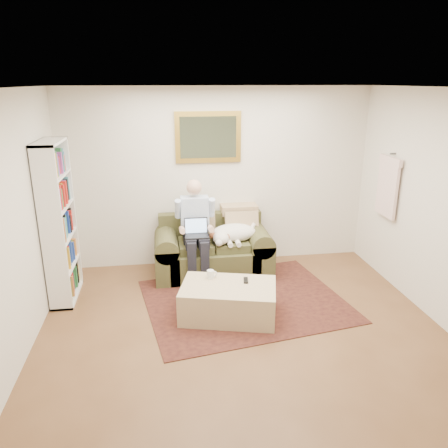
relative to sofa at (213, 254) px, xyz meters
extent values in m
cube|color=brown|center=(0.13, -2.05, -0.28)|extent=(4.50, 5.00, 0.01)
cube|color=white|center=(0.13, -2.05, 2.32)|extent=(4.50, 5.00, 0.01)
cube|color=silver|center=(0.13, 0.45, 1.02)|extent=(4.50, 0.01, 2.60)
cube|color=black|center=(0.29, -0.93, -0.28)|extent=(2.71, 2.31, 0.01)
cube|color=#484726|center=(0.00, -0.03, -0.08)|extent=(1.25, 0.80, 0.41)
cube|color=#484726|center=(0.00, 0.31, 0.33)|extent=(1.51, 0.17, 0.42)
cube|color=#484726|center=(-0.66, -0.03, -0.03)|extent=(0.33, 0.80, 0.83)
cube|color=#484726|center=(0.66, -0.03, -0.03)|extent=(0.33, 0.80, 0.83)
cube|color=#484726|center=(-0.25, -0.08, 0.18)|extent=(0.47, 0.54, 0.12)
cube|color=#484726|center=(0.25, -0.08, 0.18)|extent=(0.47, 0.54, 0.12)
cube|color=black|center=(-0.25, -0.27, 0.39)|extent=(0.32, 0.22, 0.02)
cube|color=black|center=(-0.25, -0.16, 0.50)|extent=(0.32, 0.06, 0.22)
cube|color=#99BFF2|center=(-0.25, -0.16, 0.50)|extent=(0.29, 0.04, 0.19)
cube|color=tan|center=(0.03, -1.26, -0.09)|extent=(1.23, 0.95, 0.40)
cylinder|color=white|center=(-0.15, -1.02, 0.16)|extent=(0.08, 0.08, 0.10)
cube|color=black|center=(0.25, -1.17, 0.12)|extent=(0.07, 0.16, 0.02)
cube|color=gold|center=(0.00, 0.43, 1.62)|extent=(0.94, 0.04, 0.72)
cube|color=gray|center=(0.00, 0.41, 1.62)|extent=(0.80, 0.01, 0.58)
camera|label=1|loc=(-0.70, -5.79, 2.38)|focal=35.00mm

